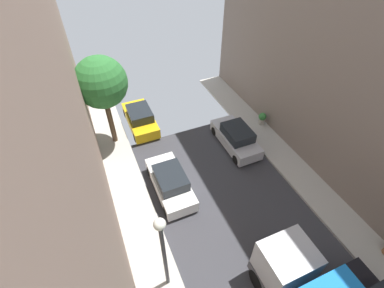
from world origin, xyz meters
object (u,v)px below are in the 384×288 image
potted_plant_0 (262,118)px  parked_car_left_3 (140,118)px  parked_car_left_2 (170,182)px  parked_car_right_2 (236,138)px  street_tree_2 (101,83)px  lamp_post (163,245)px

potted_plant_0 → parked_car_left_3: bearing=157.5°
parked_car_left_2 → parked_car_right_2: 5.73m
parked_car_right_2 → potted_plant_0: 3.12m
parked_car_left_2 → parked_car_right_2: same height
parked_car_right_2 → street_tree_2: 9.24m
street_tree_2 → lamp_post: 10.48m
parked_car_right_2 → lamp_post: lamp_post is taller
street_tree_2 → lamp_post: bearing=-88.8°
parked_car_left_3 → parked_car_right_2: (5.40, -4.61, 0.00)m
parked_car_left_3 → parked_car_right_2: 7.10m
parked_car_right_2 → parked_car_left_2: bearing=-160.5°
parked_car_left_3 → parked_car_right_2: size_ratio=1.00×
street_tree_2 → parked_car_left_2: bearing=-69.0°
parked_car_left_2 → street_tree_2: bearing=111.0°
parked_car_left_2 → street_tree_2: street_tree_2 is taller
parked_car_left_2 → street_tree_2: size_ratio=0.68×
parked_car_right_2 → lamp_post: bearing=-137.1°
parked_car_left_2 → lamp_post: size_ratio=0.84×
parked_car_left_3 → street_tree_2: street_tree_2 is taller
parked_car_right_2 → lamp_post: (-7.30, -6.79, 2.78)m
parked_car_right_2 → street_tree_2: street_tree_2 is taller
street_tree_2 → potted_plant_0: street_tree_2 is taller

